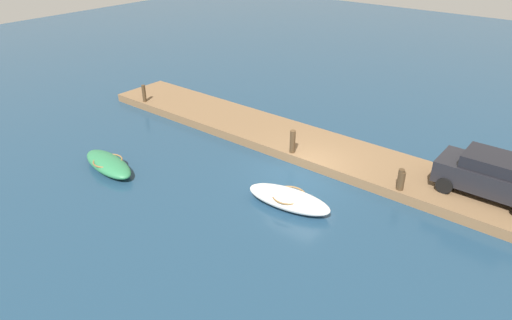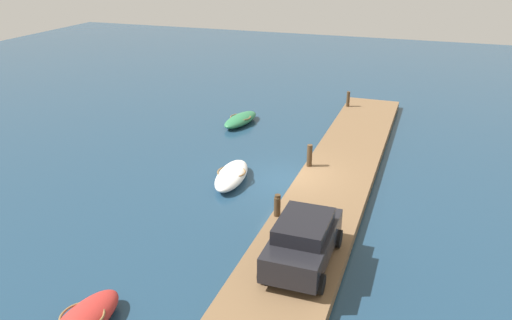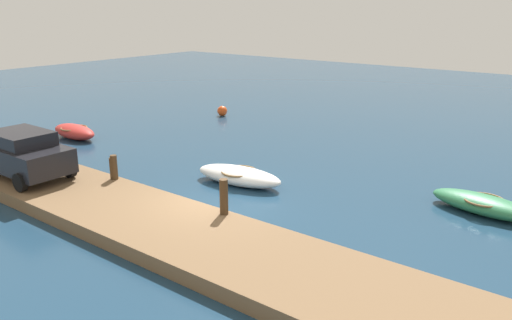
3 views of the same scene
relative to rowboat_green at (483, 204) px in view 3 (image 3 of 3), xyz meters
The scene contains 10 objects.
ground_plane 8.64m from the rowboat_green, 143.21° to the right, with size 84.00×84.00×0.00m, color navy.
dock_platform 10.01m from the rowboat_green, 133.72° to the right, with size 27.41×3.35×0.43m, color brown.
rowboat_green is the anchor object (origin of this frame).
rowboat_white 8.33m from the rowboat_green, 161.75° to the right, with size 3.60×1.67×0.66m.
dinghy_red 18.80m from the rowboat_green, behind, with size 2.99×1.33×0.70m.
mooring_post_west 12.49m from the rowboat_green, 152.26° to the right, with size 0.26×0.26×0.78m, color #47331E.
mooring_post_mid_west 12.45m from the rowboat_green, 152.16° to the right, with size 0.24×0.24×0.89m, color #47331E.
mooring_post_mid_east 8.28m from the rowboat_green, 135.28° to the right, with size 0.25×0.25×1.08m, color #47331E.
parked_car 15.81m from the rowboat_green, 151.32° to the right, with size 3.96×2.06×1.67m.
marker_buoy 17.45m from the rowboat_green, 159.44° to the left, with size 0.59×0.59×0.59m, color #E54C19.
Camera 3 is at (10.22, -11.07, 6.38)m, focal length 35.42 mm.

